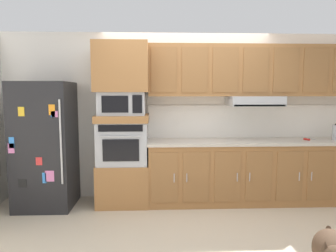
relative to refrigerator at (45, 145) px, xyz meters
The scene contains 13 objects.
ground_plane 2.30m from the refrigerator, 18.64° to the right, with size 9.60×9.60×0.00m, color beige.
back_kitchen_wall 2.09m from the refrigerator, 12.06° to the left, with size 6.20×0.12×2.50m, color silver.
refrigerator is the anchor object (origin of this frame).
oven_base_cabinet 1.23m from the refrigerator, ahead, with size 0.74×0.62×0.60m, color #996638.
built_in_oven 1.08m from the refrigerator, ahead, with size 0.70×0.62×0.60m.
appliance_mid_shelf 1.14m from the refrigerator, ahead, with size 0.74×0.62×0.10m, color #996638.
microwave 1.23m from the refrigerator, ahead, with size 0.64×0.54×0.32m.
appliance_upper_cabinet 1.53m from the refrigerator, ahead, with size 0.74×0.62×0.68m, color #996638.
lower_cabinet_run 3.00m from the refrigerator, ahead, with size 3.04×0.63×0.88m.
countertop_slab 2.97m from the refrigerator, ahead, with size 3.08×0.64×0.04m, color #BCB2A3.
backsplash_panel 3.01m from the refrigerator, ahead, with size 3.08×0.02×0.50m, color white.
upper_cabinet_with_hood 3.15m from the refrigerator, ahead, with size 3.04×0.48×0.88m.
screwdriver 3.76m from the refrigerator, ahead, with size 0.16×0.15×0.03m.
Camera 1 is at (-0.47, -3.66, 1.62)m, focal length 32.98 mm.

